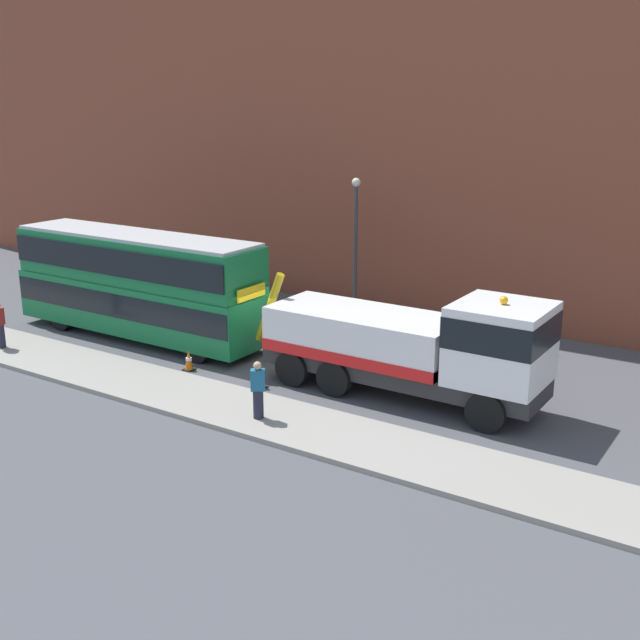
% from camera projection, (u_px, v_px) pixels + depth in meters
% --- Properties ---
extents(ground_plane, '(120.00, 120.00, 0.00)m').
position_uv_depth(ground_plane, '(274.00, 362.00, 27.65)').
color(ground_plane, '#4C4C51').
extents(near_kerb, '(60.00, 2.80, 0.15)m').
position_uv_depth(near_kerb, '(194.00, 397.00, 24.25)').
color(near_kerb, gray).
rests_on(near_kerb, ground_plane).
extents(building_facade, '(60.00, 1.50, 16.00)m').
position_uv_depth(building_facade, '(398.00, 120.00, 32.59)').
color(building_facade, brown).
rests_on(building_facade, ground_plane).
extents(recovery_tow_truck, '(10.14, 2.66, 3.67)m').
position_uv_depth(recovery_tow_truck, '(414.00, 345.00, 23.88)').
color(recovery_tow_truck, '#2D2D2D').
rests_on(recovery_tow_truck, ground_plane).
extents(double_decker_bus, '(11.05, 2.56, 4.06)m').
position_uv_depth(double_decker_bus, '(138.00, 281.00, 29.93)').
color(double_decker_bus, '#146B38').
rests_on(double_decker_bus, ground_plane).
extents(pedestrian_onlooker, '(0.40, 0.47, 1.71)m').
position_uv_depth(pedestrian_onlooker, '(0.00, 326.00, 28.56)').
color(pedestrian_onlooker, '#232333').
rests_on(pedestrian_onlooker, near_kerb).
extents(pedestrian_bystander, '(0.48, 0.44, 1.71)m').
position_uv_depth(pedestrian_bystander, '(258.00, 391.00, 22.30)').
color(pedestrian_bystander, '#232333').
rests_on(pedestrian_bystander, near_kerb).
extents(traffic_cone_near_bus, '(0.36, 0.36, 0.72)m').
position_uv_depth(traffic_cone_near_bus, '(189.00, 361.00, 26.79)').
color(traffic_cone_near_bus, orange).
rests_on(traffic_cone_near_bus, ground_plane).
extents(traffic_cone_midway, '(0.36, 0.36, 0.72)m').
position_uv_depth(traffic_cone_midway, '(261.00, 378.00, 25.16)').
color(traffic_cone_midway, orange).
rests_on(traffic_cone_midway, ground_plane).
extents(street_lamp, '(0.36, 0.36, 5.83)m').
position_uv_depth(street_lamp, '(356.00, 235.00, 32.48)').
color(street_lamp, '#38383D').
rests_on(street_lamp, ground_plane).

